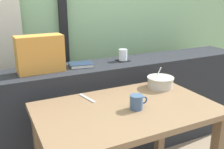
{
  "coord_description": "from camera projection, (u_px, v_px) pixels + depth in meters",
  "views": [
    {
      "loc": [
        -0.74,
        -1.21,
        1.35
      ],
      "look_at": [
        0.08,
        0.45,
        0.77
      ],
      "focal_mm": 40.26,
      "sensor_mm": 36.0,
      "label": 1
    }
  ],
  "objects": [
    {
      "name": "juice_glass",
      "position": [
        123.0,
        55.0,
        2.08
      ],
      "size": [
        0.07,
        0.07,
        0.09
      ],
      "color": "white",
      "rests_on": "coaster_square"
    },
    {
      "name": "throw_pillow",
      "position": [
        40.0,
        54.0,
        1.75
      ],
      "size": [
        0.33,
        0.15,
        0.26
      ],
      "primitive_type": "cube",
      "rotation": [
        0.0,
        0.0,
        0.04
      ],
      "color": "#D18938",
      "rests_on": "dark_console_ledge"
    },
    {
      "name": "dark_console_ledge",
      "position": [
        98.0,
        113.0,
        2.1
      ],
      "size": [
        2.8,
        0.35,
        0.83
      ],
      "primitive_type": "cube",
      "color": "#23262B",
      "rests_on": "ground"
    },
    {
      "name": "window_divider_post",
      "position": [
        62.0,
        2.0,
        2.24
      ],
      "size": [
        0.07,
        0.05,
        2.6
      ],
      "primitive_type": "cube",
      "color": "black",
      "rests_on": "ground"
    },
    {
      "name": "fork_utensil",
      "position": [
        87.0,
        98.0,
        1.61
      ],
      "size": [
        0.05,
        0.17,
        0.01
      ],
      "primitive_type": "cube",
      "rotation": [
        0.0,
        0.0,
        0.22
      ],
      "color": "silver",
      "rests_on": "breakfast_table"
    },
    {
      "name": "breakfast_table",
      "position": [
        126.0,
        125.0,
        1.52
      ],
      "size": [
        1.06,
        0.66,
        0.72
      ],
      "color": "brown",
      "rests_on": "ground"
    },
    {
      "name": "closed_book",
      "position": [
        81.0,
        65.0,
        1.92
      ],
      "size": [
        0.2,
        0.16,
        0.03
      ],
      "color": "#1E2D47",
      "rests_on": "dark_console_ledge"
    },
    {
      "name": "ceramic_mug",
      "position": [
        137.0,
        102.0,
        1.45
      ],
      "size": [
        0.11,
        0.08,
        0.08
      ],
      "color": "#3D567A",
      "rests_on": "breakfast_table"
    },
    {
      "name": "soup_bowl",
      "position": [
        160.0,
        82.0,
        1.79
      ],
      "size": [
        0.19,
        0.19,
        0.16
      ],
      "color": "#BCB7A8",
      "rests_on": "breakfast_table"
    },
    {
      "name": "coaster_square",
      "position": [
        123.0,
        60.0,
        2.09
      ],
      "size": [
        0.1,
        0.1,
        0.0
      ],
      "primitive_type": "cube",
      "color": "black",
      "rests_on": "dark_console_ledge"
    }
  ]
}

